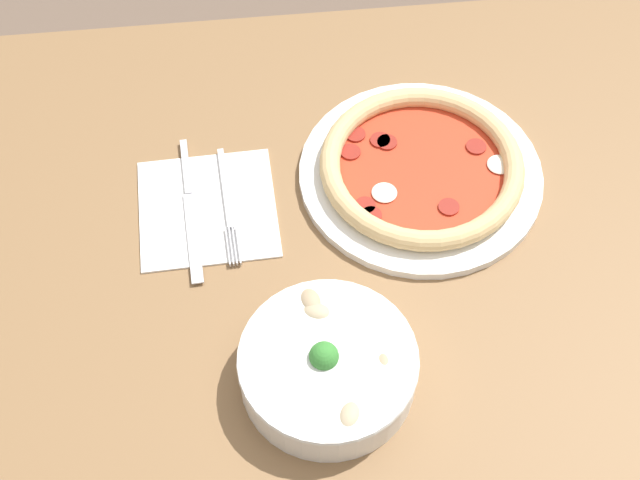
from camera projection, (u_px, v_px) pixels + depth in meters
ground_plane at (394, 461)px, 1.68m from camera, size 8.00×8.00×0.00m
dining_table at (427, 290)px, 1.16m from camera, size 1.25×0.86×0.72m
pizza at (424, 169)px, 1.13m from camera, size 0.31×0.31×0.04m
bowl at (328, 365)px, 0.95m from camera, size 0.19×0.19×0.07m
napkin at (208, 208)px, 1.11m from camera, size 0.17×0.17×0.00m
fork at (227, 204)px, 1.11m from camera, size 0.02×0.18×0.00m
knife at (190, 202)px, 1.11m from camera, size 0.02×0.22×0.01m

